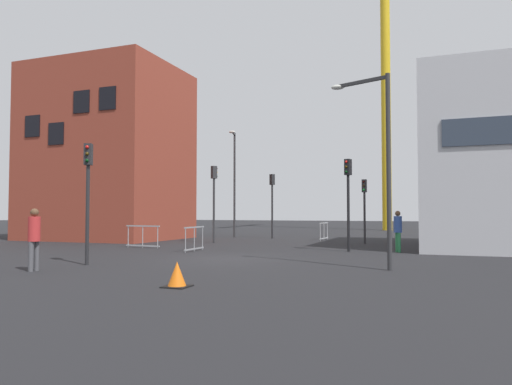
# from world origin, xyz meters

# --- Properties ---
(ground) EXTENTS (160.00, 160.00, 0.00)m
(ground) POSITION_xyz_m (0.00, 0.00, 0.00)
(ground) COLOR black
(brick_building) EXTENTS (8.98, 7.33, 10.95)m
(brick_building) POSITION_xyz_m (-12.42, 9.38, 5.48)
(brick_building) COLOR brown
(brick_building) RESTS_ON ground
(construction_crane) EXTENTS (1.89, 15.55, 27.17)m
(construction_crane) POSITION_xyz_m (3.09, 30.74, 17.31)
(construction_crane) COLOR gold
(construction_crane) RESTS_ON ground
(streetlamp_tall) EXTENTS (0.60, 1.35, 7.15)m
(streetlamp_tall) POSITION_xyz_m (-5.47, 13.79, 4.17)
(streetlamp_tall) COLOR #2D2D30
(streetlamp_tall) RESTS_ON ground
(streetlamp_short) EXTENTS (1.90, 0.79, 5.87)m
(streetlamp_short) POSITION_xyz_m (5.77, -1.43, 3.58)
(streetlamp_short) COLOR #2D2D30
(streetlamp_short) RESTS_ON ground
(traffic_light_verge) EXTENTS (0.34, 0.39, 3.96)m
(traffic_light_verge) POSITION_xyz_m (-3.31, -3.48, 2.66)
(traffic_light_verge) COLOR #232326
(traffic_light_verge) RESTS_ON ground
(traffic_light_corner) EXTENTS (0.31, 0.39, 4.04)m
(traffic_light_corner) POSITION_xyz_m (3.77, 4.84, 2.71)
(traffic_light_corner) COLOR black
(traffic_light_corner) RESTS_ON ground
(traffic_light_median) EXTENTS (0.35, 0.39, 4.30)m
(traffic_light_median) POSITION_xyz_m (-4.23, 8.02, 2.87)
(traffic_light_median) COLOR #2D2D30
(traffic_light_median) RESTS_ON ground
(traffic_light_far) EXTENTS (0.38, 0.36, 4.21)m
(traffic_light_far) POSITION_xyz_m (-2.68, 13.62, 2.82)
(traffic_light_far) COLOR #232326
(traffic_light_far) RESTS_ON ground
(traffic_light_crosswalk) EXTENTS (0.25, 0.38, 3.51)m
(traffic_light_crosswalk) POSITION_xyz_m (3.72, 10.39, 2.38)
(traffic_light_crosswalk) COLOR #2D2D30
(traffic_light_crosswalk) RESTS_ON ground
(pedestrian_walking) EXTENTS (0.34, 0.34, 1.77)m
(pedestrian_walking) POSITION_xyz_m (5.82, 5.24, 1.04)
(pedestrian_walking) COLOR #2D844C
(pedestrian_walking) RESTS_ON ground
(pedestrian_waiting) EXTENTS (0.34, 0.34, 1.82)m
(pedestrian_waiting) POSITION_xyz_m (-3.64, -5.36, 1.07)
(pedestrian_waiting) COLOR #4C4C51
(pedestrian_waiting) RESTS_ON ground
(safety_barrier_right_run) EXTENTS (0.13, 1.95, 1.08)m
(safety_barrier_right_run) POSITION_xyz_m (0.87, 13.08, 0.56)
(safety_barrier_right_run) COLOR #B2B5BA
(safety_barrier_right_run) RESTS_ON ground
(safety_barrier_rear) EXTENTS (1.99, 0.26, 1.08)m
(safety_barrier_rear) POSITION_xyz_m (-5.90, 3.56, 0.56)
(safety_barrier_rear) COLOR #9EA0A5
(safety_barrier_rear) RESTS_ON ground
(safety_barrier_left_run) EXTENTS (0.09, 1.83, 1.08)m
(safety_barrier_left_run) POSITION_xyz_m (-2.65, 2.69, 0.56)
(safety_barrier_left_run) COLOR gray
(safety_barrier_left_run) RESTS_ON ground
(traffic_cone_on_verge) EXTENTS (0.58, 0.58, 0.58)m
(traffic_cone_on_verge) POSITION_xyz_m (1.75, -6.49, 0.27)
(traffic_cone_on_verge) COLOR black
(traffic_cone_on_verge) RESTS_ON ground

